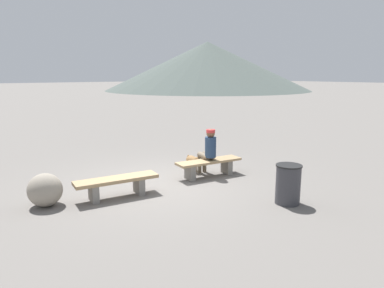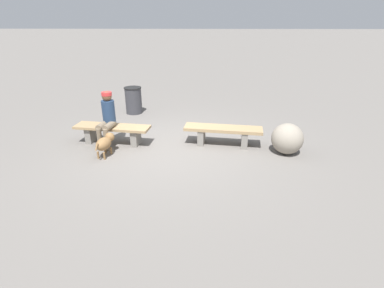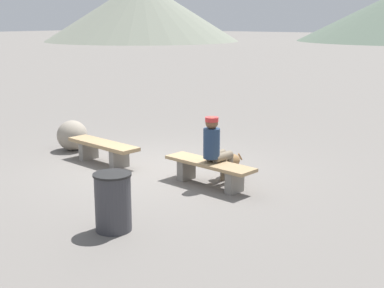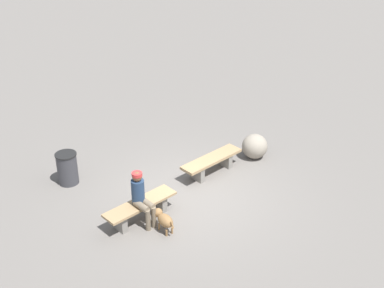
# 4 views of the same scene
# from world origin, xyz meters

# --- Properties ---
(ground) EXTENTS (210.00, 210.00, 0.06)m
(ground) POSITION_xyz_m (0.00, 0.00, -0.03)
(ground) COLOR slate
(bench_left) EXTENTS (1.84, 0.67, 0.44)m
(bench_left) POSITION_xyz_m (-1.22, -0.30, 0.31)
(bench_left) COLOR gray
(bench_left) RESTS_ON ground
(bench_right) EXTENTS (1.83, 0.68, 0.44)m
(bench_right) POSITION_xyz_m (1.40, -0.29, 0.31)
(bench_right) COLOR gray
(bench_right) RESTS_ON ground
(seated_person) EXTENTS (0.36, 0.63, 1.25)m
(seated_person) POSITION_xyz_m (1.45, -0.19, 0.72)
(seated_person) COLOR navy
(seated_person) RESTS_ON ground
(dog) EXTENTS (0.36, 0.69, 0.45)m
(dog) POSITION_xyz_m (1.36, 0.39, 0.30)
(dog) COLOR olive
(dog) RESTS_ON ground
(trash_bin) EXTENTS (0.54, 0.54, 0.83)m
(trash_bin) POSITION_xyz_m (1.46, -2.77, 0.41)
(trash_bin) COLOR #38383D
(trash_bin) RESTS_ON ground
(boulder) EXTENTS (0.93, 0.94, 0.68)m
(boulder) POSITION_xyz_m (-2.60, 0.10, 0.34)
(boulder) COLOR gray
(boulder) RESTS_ON ground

